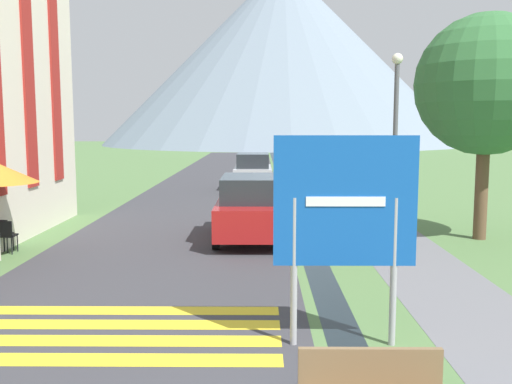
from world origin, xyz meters
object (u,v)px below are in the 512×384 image
object	(u,v)px
parked_car_near	(250,208)
streetlamp	(395,135)
cafe_chair_far_right	(2,232)
parked_car_far	(253,172)
tree_by_path	(486,85)
road_sign	(345,214)
cafe_chair_far_left	(6,234)

from	to	relation	value
parked_car_near	streetlamp	size ratio (longest dim) A/B	0.87
parked_car_near	cafe_chair_far_right	bearing A→B (deg)	-165.16
parked_car_far	tree_by_path	xyz separation A→B (m)	(6.63, -11.92, 3.42)
road_sign	cafe_chair_far_left	xyz separation A→B (m)	(-7.65, 5.92, -1.46)
road_sign	cafe_chair_far_right	bearing A→B (deg)	142.15
parked_car_near	cafe_chair_far_left	xyz separation A→B (m)	(-6.13, -1.85, -0.40)
cafe_chair_far_right	streetlamp	xyz separation A→B (m)	(10.05, 0.40, 2.48)
cafe_chair_far_right	parked_car_far	bearing A→B (deg)	65.56
road_sign	cafe_chair_far_right	size ratio (longest dim) A/B	3.66
cafe_chair_far_left	parked_car_far	bearing A→B (deg)	55.69
road_sign	streetlamp	bearing A→B (deg)	71.18
parked_car_far	parked_car_near	bearing A→B (deg)	-89.58
streetlamp	road_sign	bearing A→B (deg)	-108.82
road_sign	parked_car_far	size ratio (longest dim) A/B	0.80
streetlamp	tree_by_path	bearing A→B (deg)	26.49
tree_by_path	cafe_chair_far_right	bearing A→B (deg)	-172.04
cafe_chair_far_left	tree_by_path	xyz separation A→B (m)	(12.67, 1.97, 3.81)
cafe_chair_far_left	streetlamp	xyz separation A→B (m)	(9.86, 0.58, 2.48)
cafe_chair_far_left	tree_by_path	world-z (taller)	tree_by_path
parked_car_near	road_sign	bearing A→B (deg)	-78.88
cafe_chair_far_right	cafe_chair_far_left	world-z (taller)	same
parked_car_far	cafe_chair_far_left	distance (m)	15.16
road_sign	cafe_chair_far_left	size ratio (longest dim) A/B	3.66
road_sign	streetlamp	xyz separation A→B (m)	(2.21, 6.49, 1.02)
cafe_chair_far_right	road_sign	bearing A→B (deg)	-37.89
parked_car_near	parked_car_far	world-z (taller)	same
cafe_chair_far_right	tree_by_path	bearing A→B (deg)	7.92
cafe_chair_far_right	streetlamp	bearing A→B (deg)	2.24
parked_car_far	streetlamp	bearing A→B (deg)	-73.97
tree_by_path	cafe_chair_far_left	bearing A→B (deg)	-171.14
cafe_chair_far_right	tree_by_path	size ratio (longest dim) A/B	0.13
tree_by_path	parked_car_far	bearing A→B (deg)	119.09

